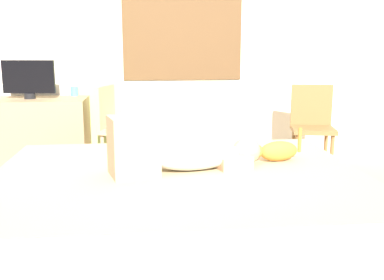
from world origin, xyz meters
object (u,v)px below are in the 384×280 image
tv_monitor (29,79)px  chair_by_desk (116,125)px  person_lying (180,152)px  chair_spare (312,123)px  cat (276,151)px  bed (179,211)px  desk (39,138)px  cup (74,91)px

tv_monitor → chair_by_desk: bearing=-10.6°
person_lying → chair_spare: (1.35, 1.42, -0.09)m
cat → chair_spare: (0.72, 1.26, -0.04)m
chair_by_desk → bed: bearing=-74.0°
tv_monitor → chair_spare: 2.65m
chair_by_desk → chair_spare: size_ratio=1.00×
person_lying → desk: bearing=125.3°
bed → chair_spare: bearing=46.8°
person_lying → desk: (-1.19, 1.68, -0.23)m
desk → tv_monitor: 0.55m
bed → chair_by_desk: bearing=106.0°
bed → chair_by_desk: 1.66m
person_lying → tv_monitor: (-1.25, 1.68, 0.33)m
chair_spare → person_lying: bearing=-133.6°
desk → bed: bearing=-55.6°
desk → chair_by_desk: (0.73, -0.15, 0.14)m
cat → chair_spare: bearing=60.2°
bed → chair_by_desk: size_ratio=2.59×
bed → tv_monitor: tv_monitor is taller
desk → cup: cup is taller
bed → cat: 0.74m
bed → person_lying: size_ratio=2.37×
tv_monitor → cup: size_ratio=5.27×
desk → chair_spare: size_ratio=1.05×
desk → chair_by_desk: bearing=-11.4°
desk → cup: size_ratio=9.89×
cat → chair_spare: chair_spare is taller
chair_spare → cat: bearing=-119.8°
cat → chair_by_desk: (-1.09, 1.38, -0.04)m
bed → chair_by_desk: chair_by_desk is taller
cup → chair_spare: size_ratio=0.11×
bed → cat: (0.64, 0.19, 0.31)m
person_lying → desk: 2.08m
bed → desk: (-1.18, 1.72, 0.13)m
chair_by_desk → desk: bearing=168.6°
bed → desk: desk is taller
cat → desk: 2.38m
cat → desk: (-1.82, 1.53, -0.18)m
chair_by_desk → chair_spare: same height
bed → tv_monitor: 2.23m
tv_monitor → cup: 0.45m
bed → desk: size_ratio=2.47×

